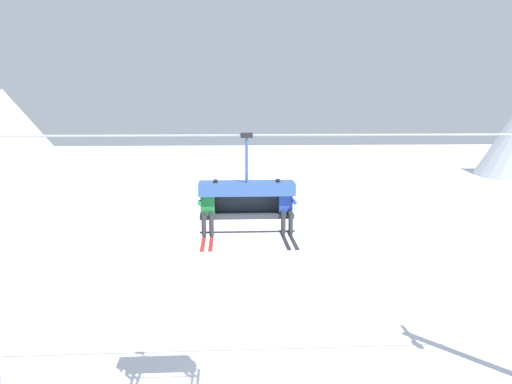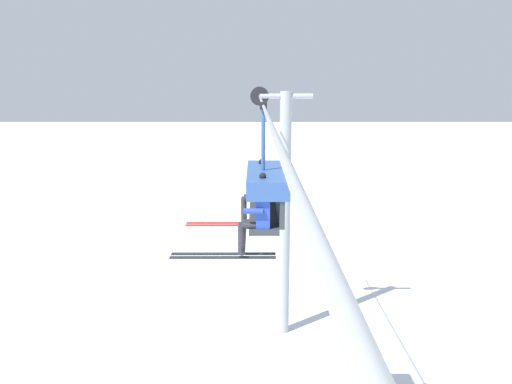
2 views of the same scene
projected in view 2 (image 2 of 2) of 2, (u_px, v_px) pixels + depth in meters
name	position (u px, v px, depth m)	size (l,w,h in m)	color
lift_tower_near	(284.00, 210.00, 15.71)	(0.36, 1.88, 7.96)	#9EA3A8
lift_cable	(265.00, 110.00, 6.93)	(18.42, 0.05, 0.05)	#9EA3A8
chairlift_chair	(267.00, 187.00, 8.75)	(2.28, 0.74, 2.32)	#33383D
skier_green	(255.00, 191.00, 9.71)	(0.48, 1.70, 1.34)	#23843D
skier_blue	(255.00, 215.00, 7.90)	(0.48, 1.70, 1.34)	#2847B7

